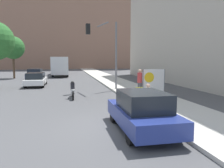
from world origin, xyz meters
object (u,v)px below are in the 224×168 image
at_px(car_on_road_midblock, 35,74).
at_px(motorcycle_on_road, 73,91).
at_px(seated_protester, 148,94).
at_px(city_bus_on_road, 60,65).
at_px(car_on_road_nearest, 36,79).
at_px(protest_banner, 154,81).
at_px(jogger_on_sidewalk, 140,82).
at_px(pedestrian_behind, 143,80).
at_px(traffic_light_pole, 106,44).
at_px(street_tree_midblock, 13,48).
at_px(parked_car_curbside, 142,111).

xyz_separation_m(car_on_road_midblock, motorcycle_on_road, (4.47, -15.09, -0.20)).
height_order(seated_protester, city_bus_on_road, city_bus_on_road).
bearing_deg(car_on_road_nearest, protest_banner, -40.07).
relative_size(jogger_on_sidewalk, protest_banner, 1.01).
height_order(jogger_on_sidewalk, city_bus_on_road, city_bus_on_road).
distance_m(seated_protester, protest_banner, 4.52).
height_order(seated_protester, motorcycle_on_road, seated_protester).
xyz_separation_m(car_on_road_midblock, city_bus_on_road, (3.11, 7.26, 1.04)).
bearing_deg(pedestrian_behind, protest_banner, -35.60).
height_order(traffic_light_pole, car_on_road_nearest, traffic_light_pole).
bearing_deg(jogger_on_sidewalk, street_tree_midblock, -93.04).
distance_m(car_on_road_midblock, street_tree_midblock, 5.44).
xyz_separation_m(parked_car_curbside, motorcycle_on_road, (-2.34, 7.60, -0.22)).
bearing_deg(traffic_light_pole, pedestrian_behind, -26.93).
relative_size(parked_car_curbside, car_on_road_midblock, 0.96).
relative_size(parked_car_curbside, city_bus_on_road, 0.37).
relative_size(pedestrian_behind, car_on_road_nearest, 0.36).
height_order(seated_protester, car_on_road_midblock, car_on_road_midblock).
bearing_deg(car_on_road_nearest, parked_car_curbside, -69.46).
height_order(protest_banner, car_on_road_nearest, protest_banner).
xyz_separation_m(protest_banner, city_bus_on_road, (-7.28, 22.41, 0.66)).
relative_size(seated_protester, traffic_light_pole, 0.21).
height_order(parked_car_curbside, motorcycle_on_road, parked_car_curbside).
relative_size(jogger_on_sidewalk, motorcycle_on_road, 0.88).
distance_m(parked_car_curbside, city_bus_on_road, 30.19).
height_order(jogger_on_sidewalk, motorcycle_on_road, jogger_on_sidewalk).
relative_size(seated_protester, street_tree_midblock, 0.21).
bearing_deg(car_on_road_nearest, car_on_road_midblock, 98.15).
relative_size(traffic_light_pole, car_on_road_midblock, 1.31).
height_order(protest_banner, parked_car_curbside, protest_banner).
xyz_separation_m(jogger_on_sidewalk, pedestrian_behind, (1.04, 2.20, -0.07)).
distance_m(car_on_road_nearest, street_tree_midblock, 11.35).
height_order(jogger_on_sidewalk, street_tree_midblock, street_tree_midblock).
distance_m(seated_protester, motorcycle_on_road, 5.70).
bearing_deg(traffic_light_pole, car_on_road_nearest, 142.79).
height_order(pedestrian_behind, traffic_light_pole, traffic_light_pole).
xyz_separation_m(jogger_on_sidewalk, city_bus_on_road, (-6.01, 22.96, 0.67)).
relative_size(pedestrian_behind, car_on_road_midblock, 0.40).
distance_m(jogger_on_sidewalk, street_tree_midblock, 22.30).
bearing_deg(protest_banner, jogger_on_sidewalk, -156.52).
bearing_deg(pedestrian_behind, seated_protester, -60.86).
bearing_deg(city_bus_on_road, street_tree_midblock, -143.62).
bearing_deg(street_tree_midblock, protest_banner, -52.65).
bearing_deg(seated_protester, protest_banner, 58.61).
bearing_deg(street_tree_midblock, car_on_road_nearest, -66.97).
bearing_deg(seated_protester, motorcycle_on_road, 128.50).
relative_size(protest_banner, city_bus_on_road, 0.16).
xyz_separation_m(pedestrian_behind, street_tree_midblock, (-13.33, 16.13, 3.25)).
bearing_deg(street_tree_midblock, parked_car_curbside, -68.48).
xyz_separation_m(traffic_light_pole, parked_car_curbside, (-0.55, -10.60, -3.21)).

